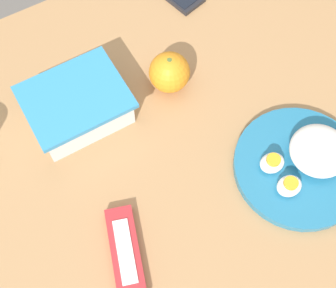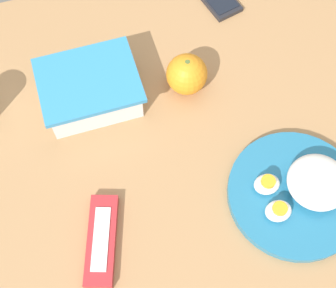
# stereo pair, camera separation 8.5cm
# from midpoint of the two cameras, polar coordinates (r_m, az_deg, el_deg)

# --- Properties ---
(ground_plane) EXTENTS (10.00, 10.00, 0.00)m
(ground_plane) POSITION_cam_midpoint_polar(r_m,az_deg,el_deg) (1.55, -3.38, -12.63)
(ground_plane) COLOR #66605B
(table) EXTENTS (1.15, 0.89, 0.71)m
(table) POSITION_cam_midpoint_polar(r_m,az_deg,el_deg) (0.97, -5.27, -4.15)
(table) COLOR #AD7F51
(table) RESTS_ON ground_plane
(food_container) EXTENTS (0.19, 0.15, 0.07)m
(food_container) POSITION_cam_midpoint_polar(r_m,az_deg,el_deg) (0.91, -13.58, 4.22)
(food_container) COLOR white
(food_container) RESTS_ON table
(orange_fruit) EXTENTS (0.08, 0.08, 0.08)m
(orange_fruit) POSITION_cam_midpoint_polar(r_m,az_deg,el_deg) (0.92, -2.49, 8.49)
(orange_fruit) COLOR orange
(orange_fruit) RESTS_ON table
(rice_plate) EXTENTS (0.24, 0.24, 0.06)m
(rice_plate) POSITION_cam_midpoint_polar(r_m,az_deg,el_deg) (0.87, 13.65, -2.44)
(rice_plate) COLOR teal
(rice_plate) RESTS_ON table
(candy_bar) EXTENTS (0.09, 0.16, 0.02)m
(candy_bar) POSITION_cam_midpoint_polar(r_m,az_deg,el_deg) (0.81, -8.27, -13.29)
(candy_bar) COLOR #B7282D
(candy_bar) RESTS_ON table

